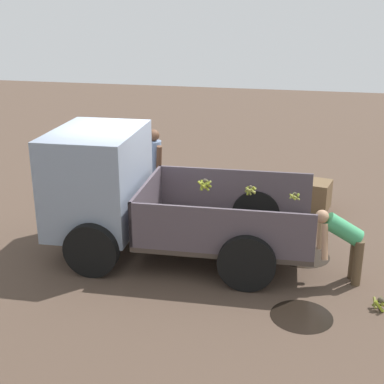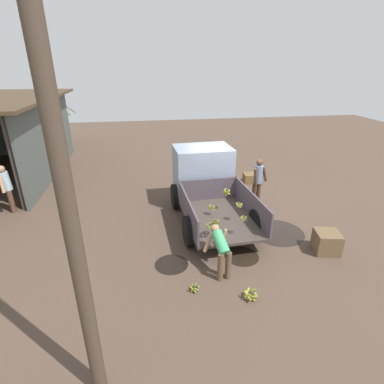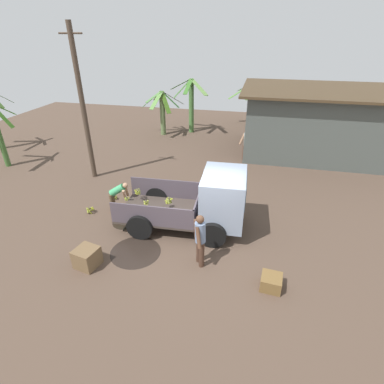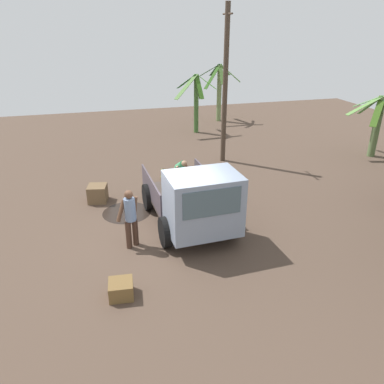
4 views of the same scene
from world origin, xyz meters
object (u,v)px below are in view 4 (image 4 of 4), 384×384
wooden_crate_0 (98,193)px  wooden_crate_1 (121,289)px  person_worker_loading (180,170)px  banana_bunch_on_ground_1 (164,175)px  banana_bunch_on_ground_0 (195,178)px  cargo_truck (198,203)px  person_foreground_visitor (130,216)px  utility_pole (225,86)px

wooden_crate_0 → wooden_crate_1: wooden_crate_0 is taller
person_worker_loading → banana_bunch_on_ground_1: (-0.98, -0.45, -0.56)m
banana_bunch_on_ground_0 → wooden_crate_1: wooden_crate_1 is taller
banana_bunch_on_ground_0 → banana_bunch_on_ground_1: banana_bunch_on_ground_1 is taller
banana_bunch_on_ground_0 → banana_bunch_on_ground_1: size_ratio=0.72×
banana_bunch_on_ground_0 → wooden_crate_0: (0.97, -3.80, 0.19)m
cargo_truck → banana_bunch_on_ground_1: bearing=178.5°
wooden_crate_0 → banana_bunch_on_ground_0: bearing=104.3°
person_foreground_visitor → wooden_crate_1: (2.06, -0.50, -0.75)m
utility_pole → person_foreground_visitor: bearing=-38.4°
utility_pole → banana_bunch_on_ground_0: 4.15m
person_foreground_visitor → person_worker_loading: bearing=-62.7°
banana_bunch_on_ground_0 → wooden_crate_0: 3.92m
wooden_crate_0 → wooden_crate_1: (5.27, 0.30, -0.10)m
banana_bunch_on_ground_0 → wooden_crate_0: bearing=-75.7°
utility_pole → person_foreground_visitor: 8.12m
cargo_truck → person_worker_loading: bearing=171.7°
wooden_crate_0 → utility_pole: bearing=117.1°
utility_pole → banana_bunch_on_ground_0: utility_pole is taller
person_worker_loading → cargo_truck: bearing=-17.1°
utility_pole → banana_bunch_on_ground_1: (1.47, -3.01, -3.14)m
person_foreground_visitor → wooden_crate_1: 2.25m
cargo_truck → utility_pole: size_ratio=0.68×
cargo_truck → banana_bunch_on_ground_0: cargo_truck is taller
cargo_truck → wooden_crate_1: bearing=-51.9°
utility_pole → banana_bunch_on_ground_1: 4.59m
wooden_crate_0 → wooden_crate_1: 5.28m
person_worker_loading → banana_bunch_on_ground_1: size_ratio=3.61×
person_foreground_visitor → banana_bunch_on_ground_1: person_foreground_visitor is taller
cargo_truck → utility_pole: bearing=151.7°
utility_pole → wooden_crate_0: size_ratio=10.32×
utility_pole → wooden_crate_0: 7.00m
person_foreground_visitor → person_worker_loading: (-3.64, 2.27, -0.23)m
wooden_crate_0 → banana_bunch_on_ground_1: bearing=118.3°
cargo_truck → wooden_crate_1: 3.31m
cargo_truck → person_foreground_visitor: cargo_truck is taller
cargo_truck → wooden_crate_0: 4.27m
person_worker_loading → person_foreground_visitor: bearing=-43.4°
cargo_truck → wooden_crate_0: (-3.19, -2.71, -0.80)m
person_foreground_visitor → person_worker_loading: size_ratio=1.45×
cargo_truck → utility_pole: utility_pole is taller
cargo_truck → person_foreground_visitor: 1.92m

